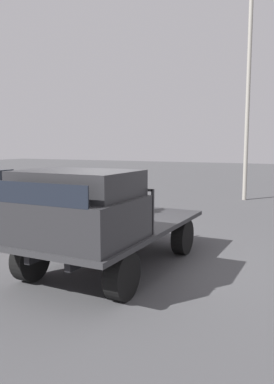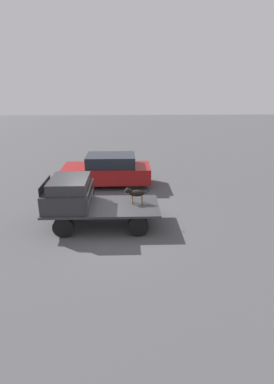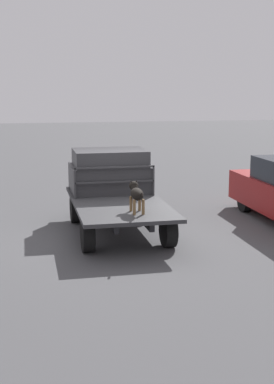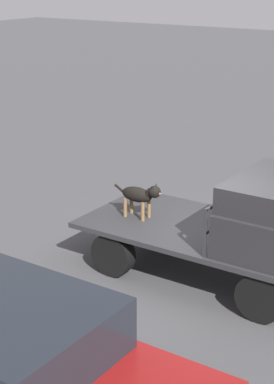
% 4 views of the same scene
% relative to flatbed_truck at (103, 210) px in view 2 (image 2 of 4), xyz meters
% --- Properties ---
extents(ground_plane, '(80.00, 80.00, 0.00)m').
position_rel_flatbed_truck_xyz_m(ground_plane, '(0.00, 0.00, -0.57)').
color(ground_plane, '#474749').
extents(flatbed_truck, '(4.06, 2.01, 0.77)m').
position_rel_flatbed_truck_xyz_m(flatbed_truck, '(0.00, 0.00, 0.00)').
color(flatbed_truck, black).
rests_on(flatbed_truck, ground).
extents(truck_cab, '(1.51, 1.89, 1.04)m').
position_rel_flatbed_truck_xyz_m(truck_cab, '(1.19, 0.00, 0.69)').
color(truck_cab, '#28282B').
rests_on(truck_cab, flatbed_truck).
extents(truck_headboard, '(0.04, 1.89, 0.73)m').
position_rel_flatbed_truck_xyz_m(truck_headboard, '(0.40, 0.00, 0.68)').
color(truck_headboard, '#2D2D30').
rests_on(truck_headboard, flatbed_truck).
extents(dog, '(0.92, 0.24, 0.64)m').
position_rel_flatbed_truck_xyz_m(dog, '(-1.18, -0.18, 0.59)').
color(dog, brown).
rests_on(dog, flatbed_truck).
extents(parked_sedan, '(4.32, 1.90, 1.58)m').
position_rel_flatbed_truck_xyz_m(parked_sedan, '(0.06, -4.52, 0.22)').
color(parked_sedan, black).
rests_on(parked_sedan, ground).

